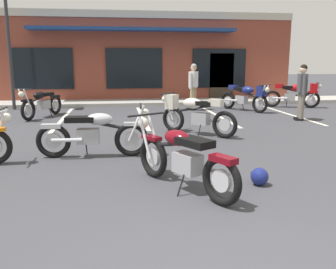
{
  "coord_description": "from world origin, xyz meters",
  "views": [
    {
      "loc": [
        -0.83,
        -2.36,
        1.78
      ],
      "look_at": [
        0.03,
        3.62,
        0.55
      ],
      "focal_mm": 38.94,
      "sensor_mm": 36.0,
      "label": 1
    }
  ],
  "objects_px": {
    "motorcycle_black_cruiser": "(246,96)",
    "motorcycle_orange_scrambler": "(295,94)",
    "motorcycle_silver_naked": "(94,133)",
    "helmet_on_pavement": "(259,177)",
    "motorcycle_blue_standard": "(42,103)",
    "motorcycle_green_cafe_racer": "(194,113)",
    "person_in_black_shirt": "(302,89)",
    "parking_lot_lamp_post": "(6,12)",
    "motorcycle_foreground_classic": "(183,157)",
    "person_by_back_row": "(193,84)"
  },
  "relations": [
    {
      "from": "motorcycle_blue_standard",
      "to": "person_by_back_row",
      "type": "relative_size",
      "value": 1.18
    },
    {
      "from": "motorcycle_foreground_classic",
      "to": "helmet_on_pavement",
      "type": "relative_size",
      "value": 7.27
    },
    {
      "from": "motorcycle_foreground_classic",
      "to": "motorcycle_green_cafe_racer",
      "type": "bearing_deg",
      "value": 75.58
    },
    {
      "from": "motorcycle_orange_scrambler",
      "to": "person_in_black_shirt",
      "type": "distance_m",
      "value": 3.2
    },
    {
      "from": "parking_lot_lamp_post",
      "to": "person_in_black_shirt",
      "type": "bearing_deg",
      "value": -21.87
    },
    {
      "from": "motorcycle_green_cafe_racer",
      "to": "motorcycle_orange_scrambler",
      "type": "bearing_deg",
      "value": 42.58
    },
    {
      "from": "motorcycle_foreground_classic",
      "to": "person_in_black_shirt",
      "type": "height_order",
      "value": "person_in_black_shirt"
    },
    {
      "from": "motorcycle_silver_naked",
      "to": "person_in_black_shirt",
      "type": "distance_m",
      "value": 6.94
    },
    {
      "from": "motorcycle_blue_standard",
      "to": "motorcycle_foreground_classic",
      "type": "bearing_deg",
      "value": -65.73
    },
    {
      "from": "motorcycle_green_cafe_racer",
      "to": "motorcycle_black_cruiser",
      "type": "bearing_deg",
      "value": 54.61
    },
    {
      "from": "motorcycle_blue_standard",
      "to": "person_in_black_shirt",
      "type": "xyz_separation_m",
      "value": [
        7.87,
        -1.68,
        0.49
      ]
    },
    {
      "from": "motorcycle_silver_naked",
      "to": "helmet_on_pavement",
      "type": "relative_size",
      "value": 8.11
    },
    {
      "from": "motorcycle_blue_standard",
      "to": "parking_lot_lamp_post",
      "type": "xyz_separation_m",
      "value": [
        -1.41,
        2.04,
        2.97
      ]
    },
    {
      "from": "motorcycle_orange_scrambler",
      "to": "person_by_back_row",
      "type": "height_order",
      "value": "person_by_back_row"
    },
    {
      "from": "motorcycle_silver_naked",
      "to": "parking_lot_lamp_post",
      "type": "height_order",
      "value": "parking_lot_lamp_post"
    },
    {
      "from": "motorcycle_silver_naked",
      "to": "motorcycle_blue_standard",
      "type": "bearing_deg",
      "value": 110.14
    },
    {
      "from": "person_in_black_shirt",
      "to": "helmet_on_pavement",
      "type": "height_order",
      "value": "person_in_black_shirt"
    },
    {
      "from": "motorcycle_foreground_classic",
      "to": "motorcycle_green_cafe_racer",
      "type": "relative_size",
      "value": 1.12
    },
    {
      "from": "motorcycle_foreground_classic",
      "to": "parking_lot_lamp_post",
      "type": "relative_size",
      "value": 0.35
    },
    {
      "from": "motorcycle_black_cruiser",
      "to": "person_in_black_shirt",
      "type": "xyz_separation_m",
      "value": [
        0.93,
        -2.18,
        0.42
      ]
    },
    {
      "from": "person_in_black_shirt",
      "to": "parking_lot_lamp_post",
      "type": "xyz_separation_m",
      "value": [
        -9.28,
        3.72,
        2.48
      ]
    },
    {
      "from": "motorcycle_foreground_classic",
      "to": "motorcycle_blue_standard",
      "type": "xyz_separation_m",
      "value": [
        -3.23,
        7.15,
        0.0
      ]
    },
    {
      "from": "helmet_on_pavement",
      "to": "parking_lot_lamp_post",
      "type": "height_order",
      "value": "parking_lot_lamp_post"
    },
    {
      "from": "motorcycle_orange_scrambler",
      "to": "person_in_black_shirt",
      "type": "bearing_deg",
      "value": -114.06
    },
    {
      "from": "motorcycle_foreground_classic",
      "to": "motorcycle_black_cruiser",
      "type": "height_order",
      "value": "same"
    },
    {
      "from": "motorcycle_blue_standard",
      "to": "parking_lot_lamp_post",
      "type": "height_order",
      "value": "parking_lot_lamp_post"
    },
    {
      "from": "motorcycle_silver_naked",
      "to": "motorcycle_green_cafe_racer",
      "type": "bearing_deg",
      "value": 38.89
    },
    {
      "from": "motorcycle_black_cruiser",
      "to": "motorcycle_silver_naked",
      "type": "relative_size",
      "value": 0.88
    },
    {
      "from": "helmet_on_pavement",
      "to": "parking_lot_lamp_post",
      "type": "relative_size",
      "value": 0.05
    },
    {
      "from": "helmet_on_pavement",
      "to": "parking_lot_lamp_post",
      "type": "xyz_separation_m",
      "value": [
        -5.77,
        9.19,
        3.3
      ]
    },
    {
      "from": "motorcycle_green_cafe_racer",
      "to": "person_in_black_shirt",
      "type": "relative_size",
      "value": 1.01
    },
    {
      "from": "motorcycle_silver_naked",
      "to": "motorcycle_foreground_classic",
      "type": "bearing_deg",
      "value": -56.01
    },
    {
      "from": "motorcycle_foreground_classic",
      "to": "motorcycle_orange_scrambler",
      "type": "height_order",
      "value": "same"
    },
    {
      "from": "motorcycle_foreground_classic",
      "to": "motorcycle_blue_standard",
      "type": "height_order",
      "value": "same"
    },
    {
      "from": "motorcycle_black_cruiser",
      "to": "motorcycle_orange_scrambler",
      "type": "distance_m",
      "value": 2.33
    },
    {
      "from": "person_by_back_row",
      "to": "motorcycle_foreground_classic",
      "type": "bearing_deg",
      "value": -103.04
    },
    {
      "from": "person_in_black_shirt",
      "to": "helmet_on_pavement",
      "type": "relative_size",
      "value": 6.44
    },
    {
      "from": "motorcycle_blue_standard",
      "to": "motorcycle_orange_scrambler",
      "type": "height_order",
      "value": "same"
    },
    {
      "from": "motorcycle_orange_scrambler",
      "to": "helmet_on_pavement",
      "type": "height_order",
      "value": "motorcycle_orange_scrambler"
    },
    {
      "from": "motorcycle_silver_naked",
      "to": "motorcycle_green_cafe_racer",
      "type": "relative_size",
      "value": 1.25
    },
    {
      "from": "motorcycle_blue_standard",
      "to": "helmet_on_pavement",
      "type": "relative_size",
      "value": 7.6
    },
    {
      "from": "person_by_back_row",
      "to": "motorcycle_green_cafe_racer",
      "type": "bearing_deg",
      "value": -101.81
    },
    {
      "from": "motorcycle_orange_scrambler",
      "to": "person_by_back_row",
      "type": "bearing_deg",
      "value": -177.45
    },
    {
      "from": "motorcycle_green_cafe_racer",
      "to": "motorcycle_silver_naked",
      "type": "bearing_deg",
      "value": -141.11
    },
    {
      "from": "motorcycle_black_cruiser",
      "to": "person_in_black_shirt",
      "type": "bearing_deg",
      "value": -66.91
    },
    {
      "from": "motorcycle_green_cafe_racer",
      "to": "parking_lot_lamp_post",
      "type": "xyz_separation_m",
      "value": [
        -5.62,
        5.38,
        2.9
      ]
    },
    {
      "from": "motorcycle_black_cruiser",
      "to": "motorcycle_blue_standard",
      "type": "distance_m",
      "value": 6.95
    },
    {
      "from": "motorcycle_silver_naked",
      "to": "motorcycle_green_cafe_racer",
      "type": "xyz_separation_m",
      "value": [
        2.3,
        1.86,
        0.07
      ]
    },
    {
      "from": "person_in_black_shirt",
      "to": "helmet_on_pavement",
      "type": "distance_m",
      "value": 6.55
    },
    {
      "from": "motorcycle_black_cruiser",
      "to": "motorcycle_orange_scrambler",
      "type": "relative_size",
      "value": 0.93
    }
  ]
}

